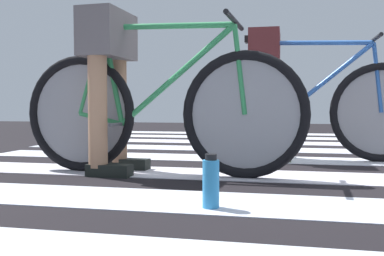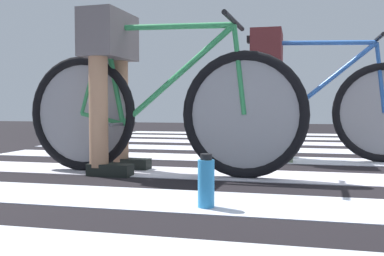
{
  "view_description": "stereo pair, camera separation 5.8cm",
  "coord_description": "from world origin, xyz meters",
  "px_view_note": "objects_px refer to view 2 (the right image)",
  "views": [
    {
      "loc": [
        -0.25,
        -3.2,
        0.43
      ],
      "look_at": [
        -0.79,
        -0.68,
        0.3
      ],
      "focal_mm": 41.56,
      "sensor_mm": 36.0,
      "label": 1
    },
    {
      "loc": [
        -0.19,
        -3.2,
        0.43
      ],
      "look_at": [
        -0.79,
        -0.68,
        0.3
      ],
      "focal_mm": 41.56,
      "sensor_mm": 36.0,
      "label": 2
    }
  ],
  "objects_px": {
    "bicycle_1_of_2": "(158,110)",
    "bicycle_2_of_2": "(310,109)",
    "water_bottle": "(206,182)",
    "cyclist_1_of_2": "(110,69)",
    "cyclist_2_of_2": "(268,77)"
  },
  "relations": [
    {
      "from": "bicycle_1_of_2",
      "to": "water_bottle",
      "type": "distance_m",
      "value": 0.95
    },
    {
      "from": "cyclist_1_of_2",
      "to": "cyclist_2_of_2",
      "type": "distance_m",
      "value": 1.25
    },
    {
      "from": "cyclist_2_of_2",
      "to": "bicycle_2_of_2",
      "type": "bearing_deg",
      "value": 0.0
    },
    {
      "from": "bicycle_2_of_2",
      "to": "water_bottle",
      "type": "bearing_deg",
      "value": -104.48
    },
    {
      "from": "bicycle_1_of_2",
      "to": "water_bottle",
      "type": "xyz_separation_m",
      "value": [
        0.45,
        -0.79,
        -0.28
      ]
    },
    {
      "from": "water_bottle",
      "to": "cyclist_1_of_2",
      "type": "bearing_deg",
      "value": 133.44
    },
    {
      "from": "bicycle_1_of_2",
      "to": "bicycle_2_of_2",
      "type": "relative_size",
      "value": 1.0
    },
    {
      "from": "bicycle_1_of_2",
      "to": "water_bottle",
      "type": "bearing_deg",
      "value": -57.17
    },
    {
      "from": "cyclist_1_of_2",
      "to": "water_bottle",
      "type": "xyz_separation_m",
      "value": [
        0.76,
        -0.81,
        -0.53
      ]
    },
    {
      "from": "water_bottle",
      "to": "cyclist_2_of_2",
      "type": "bearing_deg",
      "value": 85.67
    },
    {
      "from": "cyclist_1_of_2",
      "to": "bicycle_2_of_2",
      "type": "height_order",
      "value": "cyclist_1_of_2"
    },
    {
      "from": "bicycle_2_of_2",
      "to": "cyclist_2_of_2",
      "type": "bearing_deg",
      "value": -180.0
    },
    {
      "from": "bicycle_2_of_2",
      "to": "bicycle_1_of_2",
      "type": "bearing_deg",
      "value": -134.8
    },
    {
      "from": "bicycle_1_of_2",
      "to": "cyclist_2_of_2",
      "type": "xyz_separation_m",
      "value": [
        0.58,
        0.9,
        0.24
      ]
    },
    {
      "from": "water_bottle",
      "to": "bicycle_1_of_2",
      "type": "bearing_deg",
      "value": 119.85
    }
  ]
}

